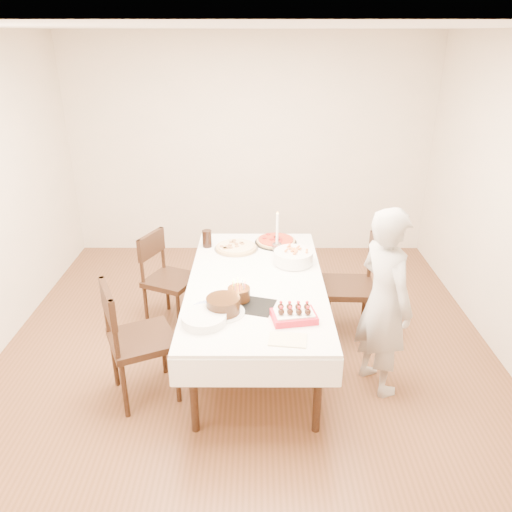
{
  "coord_description": "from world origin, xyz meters",
  "views": [
    {
      "loc": [
        0.09,
        -3.69,
        2.68
      ],
      "look_at": [
        0.08,
        0.07,
        0.98
      ],
      "focal_mm": 35.0,
      "sensor_mm": 36.0,
      "label": 1
    }
  ],
  "objects_px": {
    "person": "(384,302)",
    "strawberry_box": "(294,315)",
    "cola_glass": "(207,239)",
    "layer_cake": "(223,305)",
    "chair_left_savory": "(171,280)",
    "chair_left_dessert": "(142,340)",
    "pizza_white": "(236,248)",
    "chair_right_savory": "(348,287)",
    "taper_candle": "(277,231)",
    "dining_table": "(256,319)",
    "pizza_pepperoni": "(276,241)",
    "pasta_bowl": "(293,257)",
    "birthday_cake": "(239,290)"
  },
  "relations": [
    {
      "from": "chair_left_savory",
      "to": "chair_left_dessert",
      "type": "height_order",
      "value": "chair_left_dessert"
    },
    {
      "from": "chair_right_savory",
      "to": "pasta_bowl",
      "type": "xyz_separation_m",
      "value": [
        -0.52,
        -0.01,
        0.31
      ]
    },
    {
      "from": "chair_left_savory",
      "to": "taper_candle",
      "type": "distance_m",
      "value": 1.14
    },
    {
      "from": "cola_glass",
      "to": "strawberry_box",
      "type": "distance_m",
      "value": 1.55
    },
    {
      "from": "chair_left_savory",
      "to": "pizza_white",
      "type": "distance_m",
      "value": 0.71
    },
    {
      "from": "pizza_white",
      "to": "pasta_bowl",
      "type": "xyz_separation_m",
      "value": [
        0.53,
        -0.31,
        0.04
      ]
    },
    {
      "from": "layer_cake",
      "to": "birthday_cake",
      "type": "relative_size",
      "value": 1.83
    },
    {
      "from": "taper_candle",
      "to": "layer_cake",
      "type": "bearing_deg",
      "value": -110.99
    },
    {
      "from": "chair_left_dessert",
      "to": "pizza_white",
      "type": "distance_m",
      "value": 1.39
    },
    {
      "from": "chair_left_savory",
      "to": "cola_glass",
      "type": "xyz_separation_m",
      "value": [
        0.35,
        0.17,
        0.37
      ]
    },
    {
      "from": "dining_table",
      "to": "layer_cake",
      "type": "bearing_deg",
      "value": -114.73
    },
    {
      "from": "chair_left_dessert",
      "to": "pizza_pepperoni",
      "type": "relative_size",
      "value": 2.43
    },
    {
      "from": "taper_candle",
      "to": "cola_glass",
      "type": "bearing_deg",
      "value": 171.0
    },
    {
      "from": "person",
      "to": "layer_cake",
      "type": "bearing_deg",
      "value": 71.99
    },
    {
      "from": "person",
      "to": "birthday_cake",
      "type": "relative_size",
      "value": 8.73
    },
    {
      "from": "person",
      "to": "pizza_white",
      "type": "height_order",
      "value": "person"
    },
    {
      "from": "pasta_bowl",
      "to": "taper_candle",
      "type": "bearing_deg",
      "value": 116.22
    },
    {
      "from": "pizza_white",
      "to": "cola_glass",
      "type": "height_order",
      "value": "cola_glass"
    },
    {
      "from": "chair_left_dessert",
      "to": "layer_cake",
      "type": "height_order",
      "value": "chair_left_dessert"
    },
    {
      "from": "taper_candle",
      "to": "layer_cake",
      "type": "xyz_separation_m",
      "value": [
        -0.44,
        -1.15,
        -0.14
      ]
    },
    {
      "from": "dining_table",
      "to": "chair_left_dessert",
      "type": "height_order",
      "value": "chair_left_dessert"
    },
    {
      "from": "cola_glass",
      "to": "layer_cake",
      "type": "height_order",
      "value": "cola_glass"
    },
    {
      "from": "pasta_bowl",
      "to": "taper_candle",
      "type": "relative_size",
      "value": 0.87
    },
    {
      "from": "dining_table",
      "to": "person",
      "type": "relative_size",
      "value": 1.39
    },
    {
      "from": "chair_left_savory",
      "to": "pizza_white",
      "type": "relative_size",
      "value": 2.19
    },
    {
      "from": "birthday_cake",
      "to": "cola_glass",
      "type": "bearing_deg",
      "value": 107.88
    },
    {
      "from": "person",
      "to": "strawberry_box",
      "type": "relative_size",
      "value": 4.83
    },
    {
      "from": "dining_table",
      "to": "cola_glass",
      "type": "distance_m",
      "value": 0.99
    },
    {
      "from": "chair_left_savory",
      "to": "layer_cake",
      "type": "height_order",
      "value": "chair_left_savory"
    },
    {
      "from": "dining_table",
      "to": "chair_right_savory",
      "type": "bearing_deg",
      "value": 22.08
    },
    {
      "from": "chair_right_savory",
      "to": "person",
      "type": "height_order",
      "value": "person"
    },
    {
      "from": "chair_right_savory",
      "to": "birthday_cake",
      "type": "relative_size",
      "value": 5.68
    },
    {
      "from": "birthday_cake",
      "to": "pizza_pepperoni",
      "type": "bearing_deg",
      "value": 74.25
    },
    {
      "from": "pizza_white",
      "to": "birthday_cake",
      "type": "bearing_deg",
      "value": -86.56
    },
    {
      "from": "person",
      "to": "cola_glass",
      "type": "distance_m",
      "value": 1.85
    },
    {
      "from": "dining_table",
      "to": "pasta_bowl",
      "type": "relative_size",
      "value": 6.07
    },
    {
      "from": "pizza_pepperoni",
      "to": "chair_right_savory",
      "type": "bearing_deg",
      "value": -35.39
    },
    {
      "from": "dining_table",
      "to": "layer_cake",
      "type": "relative_size",
      "value": 6.62
    },
    {
      "from": "person",
      "to": "cola_glass",
      "type": "relative_size",
      "value": 9.1
    },
    {
      "from": "person",
      "to": "pizza_pepperoni",
      "type": "distance_m",
      "value": 1.46
    },
    {
      "from": "chair_left_savory",
      "to": "person",
      "type": "height_order",
      "value": "person"
    },
    {
      "from": "chair_left_savory",
      "to": "strawberry_box",
      "type": "bearing_deg",
      "value": 156.96
    },
    {
      "from": "chair_left_dessert",
      "to": "strawberry_box",
      "type": "relative_size",
      "value": 3.18
    },
    {
      "from": "chair_right_savory",
      "to": "birthday_cake",
      "type": "height_order",
      "value": "chair_right_savory"
    },
    {
      "from": "cola_glass",
      "to": "pasta_bowl",
      "type": "bearing_deg",
      "value": -25.42
    },
    {
      "from": "chair_right_savory",
      "to": "cola_glass",
      "type": "xyz_separation_m",
      "value": [
        -1.34,
        0.38,
        0.33
      ]
    },
    {
      "from": "chair_left_dessert",
      "to": "strawberry_box",
      "type": "xyz_separation_m",
      "value": [
        1.15,
        -0.1,
        0.28
      ]
    },
    {
      "from": "person",
      "to": "dining_table",
      "type": "bearing_deg",
      "value": 44.05
    },
    {
      "from": "taper_candle",
      "to": "birthday_cake",
      "type": "relative_size",
      "value": 2.3
    },
    {
      "from": "pizza_pepperoni",
      "to": "birthday_cake",
      "type": "relative_size",
      "value": 2.37
    }
  ]
}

